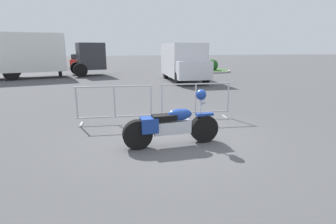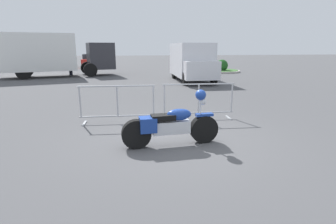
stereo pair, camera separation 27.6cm
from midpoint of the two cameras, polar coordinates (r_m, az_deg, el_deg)
name	(u,v)px [view 1 (the left image)]	position (r m, az deg, el deg)	size (l,w,h in m)	color
ground_plane	(178,141)	(6.06, 0.88, -6.24)	(120.00, 120.00, 0.00)	#4C4C4F
motorcycle	(172,125)	(5.65, -0.54, -2.83)	(2.14, 0.36, 1.21)	black
crowd_barrier_near	(115,104)	(7.41, -12.56, 1.63)	(2.11, 0.54, 1.07)	#9EA0A5
crowd_barrier_far	(196,101)	(7.75, 5.00, 2.45)	(2.11, 0.54, 1.07)	#9EA0A5
box_truck	(40,54)	(20.45, -26.54, 11.30)	(8.01, 3.98, 2.98)	white
delivery_van	(183,61)	(16.69, 2.89, 11.07)	(2.04, 5.02, 2.31)	silver
parked_car_maroon	(18,61)	(29.50, -30.01, 9.53)	(1.86, 4.28, 1.44)	maroon
parked_car_silver	(51,61)	(29.18, -24.38, 10.11)	(1.86, 4.28, 1.43)	#B7BABF
parked_car_red	(80,61)	(28.48, -18.79, 10.49)	(1.79, 4.13, 1.38)	#B21E19
pedestrian	(59,63)	(21.08, -22.94, 9.74)	(0.44, 0.44, 1.69)	#262838
planter_island	(209,69)	(23.16, 8.64, 9.31)	(3.68, 3.68, 1.05)	#ADA89E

